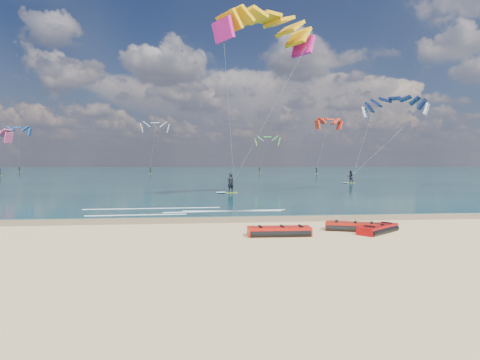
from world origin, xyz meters
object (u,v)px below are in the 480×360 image
at_px(packed_kite_right, 378,233).
at_px(kitesurfer_main, 247,102).
at_px(packed_kite_left, 279,236).
at_px(packed_kite_mid, 352,231).
at_px(kitesurfer_far, 374,134).

distance_m(packed_kite_right, kitesurfer_main, 19.80).
relative_size(packed_kite_left, packed_kite_right, 1.10).
xyz_separation_m(packed_kite_left, packed_kite_mid, (3.26, 0.86, 0.00)).
height_order(packed_kite_left, packed_kite_mid, packed_kite_left).
relative_size(packed_kite_right, kitesurfer_main, 0.16).
bearing_deg(kitesurfer_far, kitesurfer_main, -118.95).
relative_size(packed_kite_left, kitesurfer_main, 0.18).
bearing_deg(kitesurfer_far, packed_kite_right, -96.33).
bearing_deg(packed_kite_left, packed_kite_right, 4.50).
height_order(packed_kite_right, kitesurfer_main, kitesurfer_main).
distance_m(packed_kite_left, kitesurfer_far, 41.55).
relative_size(packed_kite_left, kitesurfer_far, 0.22).
distance_m(packed_kite_right, kitesurfer_far, 39.59).
xyz_separation_m(kitesurfer_main, kitesurfer_far, (18.52, 17.83, -1.31)).
relative_size(packed_kite_mid, packed_kite_right, 0.99).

